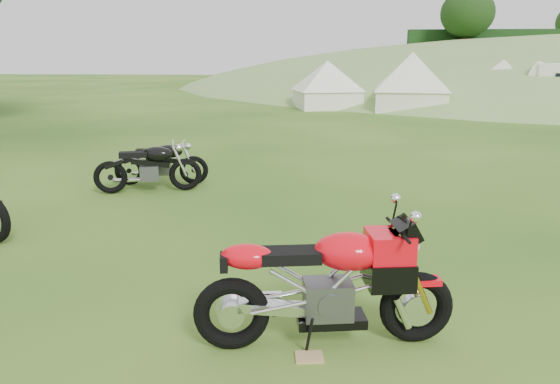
# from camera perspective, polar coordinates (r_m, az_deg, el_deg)

# --- Properties ---
(ground) EXTENTS (120.00, 120.00, 0.00)m
(ground) POSITION_cam_1_polar(r_m,az_deg,el_deg) (6.24, 3.26, -8.89)
(ground) COLOR #1D4F11
(ground) RESTS_ON ground
(sport_motorcycle) EXTENTS (2.18, 0.89, 1.27)m
(sport_motorcycle) POSITION_cam_1_polar(r_m,az_deg,el_deg) (4.65, 4.81, -8.71)
(sport_motorcycle) COLOR red
(sport_motorcycle) RESTS_ON ground
(plywood_board) EXTENTS (0.26, 0.22, 0.02)m
(plywood_board) POSITION_cam_1_polar(r_m,az_deg,el_deg) (4.73, 3.08, -16.82)
(plywood_board) COLOR tan
(plywood_board) RESTS_ON ground
(vintage_moto_b) EXTENTS (1.89, 0.93, 0.97)m
(vintage_moto_b) POSITION_cam_1_polar(r_m,az_deg,el_deg) (10.12, -13.65, 2.67)
(vintage_moto_b) COLOR black
(vintage_moto_b) RESTS_ON ground
(vintage_moto_d) EXTENTS (1.76, 0.65, 0.91)m
(vintage_moto_d) POSITION_cam_1_polar(r_m,az_deg,el_deg) (10.65, -12.33, 3.12)
(vintage_moto_d) COLOR black
(vintage_moto_d) RESTS_ON ground
(tent_left) EXTENTS (3.30, 3.30, 2.33)m
(tent_left) POSITION_cam_1_polar(r_m,az_deg,el_deg) (25.56, 4.95, 11.32)
(tent_left) COLOR white
(tent_left) RESTS_ON ground
(tent_mid) EXTENTS (3.22, 3.22, 2.57)m
(tent_mid) POSITION_cam_1_polar(r_m,az_deg,el_deg) (24.85, 13.57, 11.18)
(tent_mid) COLOR white
(tent_mid) RESTS_ON ground
(tent_right) EXTENTS (3.55, 3.55, 2.36)m
(tent_right) POSITION_cam_1_polar(r_m,az_deg,el_deg) (28.03, 22.18, 10.63)
(tent_right) COLOR silver
(tent_right) RESTS_ON ground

